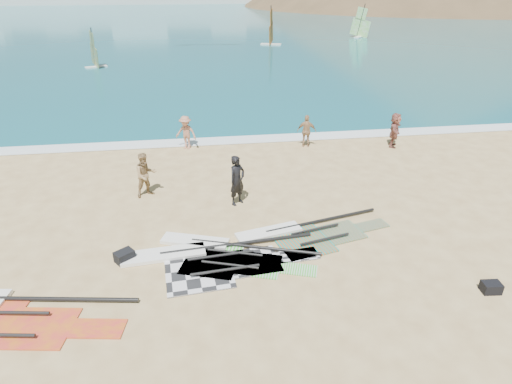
{
  "coord_description": "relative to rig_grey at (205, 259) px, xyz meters",
  "views": [
    {
      "loc": [
        -2.91,
        -9.72,
        7.97
      ],
      "look_at": [
        -0.96,
        4.0,
        1.0
      ],
      "focal_mm": 30.0,
      "sensor_mm": 36.0,
      "label": 1
    }
  ],
  "objects": [
    {
      "name": "beachgoer_left",
      "position": [
        -2.15,
        4.85,
        0.86
      ],
      "size": [
        1.11,
        1.02,
        1.83
      ],
      "primitive_type": "imported",
      "rotation": [
        0.0,
        0.0,
        0.47
      ],
      "color": "#967850",
      "rests_on": "ground"
    },
    {
      "name": "windsurfer_right",
      "position": [
        24.63,
        52.89,
        1.29
      ],
      "size": [
        2.39,
        2.41,
        4.66
      ],
      "rotation": [
        0.0,
        0.0,
        0.85
      ],
      "color": "white",
      "rests_on": "ground"
    },
    {
      "name": "headland_main",
      "position": [
        87.94,
        128.54,
        -0.05
      ],
      "size": [
        143.0,
        143.0,
        45.0
      ],
      "primitive_type": "cone",
      "color": "brown",
      "rests_on": "ground"
    },
    {
      "name": "windsurfer_centre",
      "position": [
        10.31,
        47.01,
        1.33
      ],
      "size": [
        2.78,
        3.12,
        4.88
      ],
      "rotation": [
        0.0,
        0.0,
        -0.33
      ],
      "color": "white",
      "rests_on": "ground"
    },
    {
      "name": "rig_grey",
      "position": [
        0.0,
        0.0,
        0.0
      ],
      "size": [
        6.28,
        2.6,
        0.2
      ],
      "rotation": [
        0.0,
        0.0,
        0.09
      ],
      "color": "#262628",
      "rests_on": "ground"
    },
    {
      "name": "sea",
      "position": [
        2.94,
        130.54,
        -0.05
      ],
      "size": [
        300.0,
        240.0,
        0.06
      ],
      "primitive_type": "cube",
      "color": "#0D5161",
      "rests_on": "ground"
    },
    {
      "name": "person_wetsuit",
      "position": [
        1.4,
        3.63,
        0.95
      ],
      "size": [
        0.87,
        0.83,
        1.99
      ],
      "primitive_type": "imported",
      "rotation": [
        0.0,
        0.0,
        0.69
      ],
      "color": "black",
      "rests_on": "ground"
    },
    {
      "name": "surf_line",
      "position": [
        2.94,
        10.84,
        -0.05
      ],
      "size": [
        300.0,
        1.2,
        0.04
      ],
      "primitive_type": "cube",
      "color": "white",
      "rests_on": "ground"
    },
    {
      "name": "beachgoer_back",
      "position": [
        5.62,
        9.45,
        0.8
      ],
      "size": [
        1.07,
        0.69,
        1.69
      ],
      "primitive_type": "imported",
      "rotation": [
        0.0,
        0.0,
        2.84
      ],
      "color": "tan",
      "rests_on": "ground"
    },
    {
      "name": "rig_green",
      "position": [
        0.55,
        0.27,
        -0.0
      ],
      "size": [
        5.17,
        3.06,
        0.2
      ],
      "rotation": [
        0.0,
        0.0,
        -0.33
      ],
      "color": "#31CC1E",
      "rests_on": "ground"
    },
    {
      "name": "gear_bag_near",
      "position": [
        -2.49,
        0.3,
        0.13
      ],
      "size": [
        0.69,
        0.66,
        0.36
      ],
      "primitive_type": "cube",
      "rotation": [
        0.0,
        0.0,
        0.64
      ],
      "color": "black",
      "rests_on": "ground"
    },
    {
      "name": "rig_orange",
      "position": [
        3.39,
        1.03,
        -0.0
      ],
      "size": [
        5.56,
        2.83,
        0.2
      ],
      "rotation": [
        0.0,
        0.0,
        0.24
      ],
      "color": "#D65519",
      "rests_on": "ground"
    },
    {
      "name": "ground",
      "position": [
        2.94,
        -1.46,
        -0.05
      ],
      "size": [
        300.0,
        300.0,
        0.0
      ],
      "primitive_type": "plane",
      "color": "#D3B87B",
      "rests_on": "ground"
    },
    {
      "name": "beachgoer_mid",
      "position": [
        -0.58,
        10.04,
        0.82
      ],
      "size": [
        1.29,
        1.07,
        1.73
      ],
      "primitive_type": "imported",
      "rotation": [
        0.0,
        0.0,
        -0.46
      ],
      "color": "#AD735B",
      "rests_on": "ground"
    },
    {
      "name": "gear_bag_far",
      "position": [
        7.94,
        -2.66,
        0.1
      ],
      "size": [
        0.55,
        0.41,
        0.31
      ],
      "primitive_type": "cube",
      "rotation": [
        0.0,
        0.0,
        -0.09
      ],
      "color": "black",
      "rests_on": "ground"
    },
    {
      "name": "windsurfer_left",
      "position": [
        -9.5,
        33.82,
        1.1
      ],
      "size": [
        2.14,
        2.34,
        3.8
      ],
      "rotation": [
        0.0,
        0.0,
        0.44
      ],
      "color": "white",
      "rests_on": "ground"
    },
    {
      "name": "beachgoer_right",
      "position": [
        10.15,
        8.83,
        0.85
      ],
      "size": [
        1.23,
        1.73,
        1.8
      ],
      "primitive_type": "imported",
      "rotation": [
        0.0,
        0.0,
        1.1
      ],
      "color": "#99594D",
      "rests_on": "ground"
    }
  ]
}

